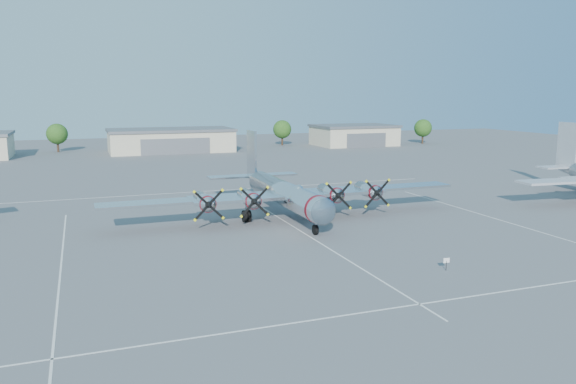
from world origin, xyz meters
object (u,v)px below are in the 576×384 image
object	(u,v)px
hangar_center	(171,140)
tree_far_east	(423,128)
main_bomber_b29	(282,215)
hangar_east	(354,135)
tree_east	(282,129)
info_placard	(446,262)
tree_west	(57,134)

from	to	relation	value
hangar_center	tree_far_east	xyz separation A→B (m)	(68.00, -1.96, 1.51)
hangar_center	main_bomber_b29	world-z (taller)	hangar_center
hangar_center	hangar_east	bearing A→B (deg)	0.00
tree_far_east	main_bomber_b29	distance (m)	99.77
tree_east	main_bomber_b29	world-z (taller)	tree_east
tree_far_east	info_placard	distance (m)	114.96
tree_west	main_bomber_b29	world-z (taller)	tree_west
hangar_east	tree_west	xyz separation A→B (m)	(-73.00, 8.04, 1.51)
tree_east	info_placard	world-z (taller)	tree_east
tree_west	tree_east	world-z (taller)	same
tree_west	info_placard	distance (m)	111.11
main_bomber_b29	tree_west	bearing A→B (deg)	106.94
hangar_center	tree_east	bearing A→B (deg)	11.38
tree_west	tree_east	size ratio (longest dim) A/B	1.00
hangar_east	main_bomber_b29	xyz separation A→B (m)	(-47.23, -75.55, -2.71)
tree_west	main_bomber_b29	bearing A→B (deg)	-72.87
hangar_east	hangar_center	bearing A→B (deg)	-180.00
info_placard	tree_west	bearing A→B (deg)	109.80
tree_east	tree_far_east	world-z (taller)	same
hangar_east	tree_east	size ratio (longest dim) A/B	3.10
main_bomber_b29	info_placard	xyz separation A→B (m)	(5.12, -23.08, 0.70)
tree_east	main_bomber_b29	distance (m)	86.77
hangar_east	tree_west	size ratio (longest dim) A/B	3.10
tree_west	main_bomber_b29	xyz separation A→B (m)	(25.77, -83.59, -4.22)
tree_far_east	main_bomber_b29	xyz separation A→B (m)	(-67.23, -73.59, -4.22)
hangar_center	tree_far_east	world-z (taller)	tree_far_east
tree_far_east	tree_west	bearing A→B (deg)	173.86
hangar_east	tree_far_east	distance (m)	20.15
info_placard	tree_east	bearing A→B (deg)	80.68
tree_far_east	info_placard	world-z (taller)	tree_far_east
tree_far_east	tree_east	bearing A→B (deg)	168.11
hangar_center	hangar_east	xyz separation A→B (m)	(48.00, 0.00, 0.00)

